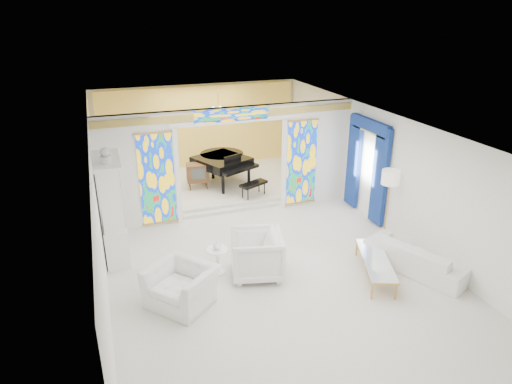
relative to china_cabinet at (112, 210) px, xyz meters
name	(u,v)px	position (x,y,z in m)	size (l,w,h in m)	color
floor	(256,245)	(3.22, -0.60, -1.17)	(12.00, 12.00, 0.00)	silver
ceiling	(256,124)	(3.22, -0.60, 1.83)	(7.00, 12.00, 0.02)	silver
wall_back	(199,128)	(3.22, 5.40, 0.33)	(7.00, 0.02, 3.00)	white
wall_front	(427,366)	(3.22, -6.60, 0.33)	(7.00, 0.02, 3.00)	white
wall_left	(98,208)	(-0.28, -0.60, 0.33)	(0.02, 12.00, 3.00)	white
wall_right	(385,171)	(6.72, -0.60, 0.33)	(0.02, 12.00, 3.00)	white
partition_wall	(232,157)	(3.22, 1.40, 0.48)	(7.00, 0.22, 3.00)	white
stained_glass_left	(157,179)	(1.19, 1.29, 0.13)	(0.90, 0.04, 2.40)	gold
stained_glass_right	(301,163)	(5.25, 1.29, 0.13)	(0.90, 0.04, 2.40)	gold
stained_glass_transom	(232,115)	(3.22, 1.29, 1.65)	(2.00, 0.04, 0.34)	gold
alcove_platform	(214,184)	(3.22, 3.50, -1.08)	(6.80, 3.80, 0.18)	silver
gold_curtain_back	(200,129)	(3.22, 5.28, 0.33)	(6.70, 0.10, 2.90)	#DEBC4D
chandelier	(218,109)	(3.42, 3.40, 1.38)	(0.48, 0.48, 0.30)	#BF8943
blue_drapes	(367,161)	(6.62, 0.10, 0.41)	(0.14, 1.85, 2.65)	navy
china_cabinet	(112,210)	(0.00, 0.00, 0.00)	(0.56, 1.46, 2.72)	white
armchair_left	(181,286)	(1.06, -2.33, -0.78)	(1.21, 1.05, 0.78)	white
armchair_right	(257,255)	(2.78, -1.86, -0.67)	(1.06, 1.09, 0.99)	silver
sofa	(417,257)	(6.17, -2.84, -0.84)	(2.25, 0.88, 0.66)	white
side_table	(217,257)	(2.01, -1.50, -0.79)	(0.54, 0.54, 0.58)	white
vase	(217,245)	(2.01, -1.50, -0.49)	(0.19, 0.19, 0.19)	white
coffee_table	(376,260)	(5.17, -2.74, -0.79)	(1.19, 1.93, 0.41)	white
floor_lamp	(390,181)	(6.42, -1.25, 0.34)	(0.44, 0.44, 1.77)	#BF8943
grand_piano	(223,160)	(3.52, 3.40, -0.27)	(2.01, 2.99, 1.06)	black
tv_console	(198,173)	(2.63, 3.13, -0.48)	(0.73, 0.54, 0.78)	brown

